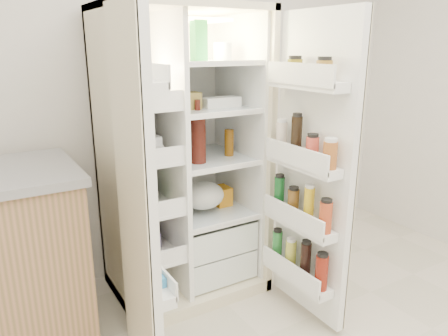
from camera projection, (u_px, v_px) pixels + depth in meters
wall_back at (172, 79)px, 2.91m from camera, size 4.00×0.02×2.70m
refrigerator at (183, 179)px, 2.74m from camera, size 0.92×0.70×1.80m
freezer_door at (137, 200)px, 1.95m from camera, size 0.15×0.40×1.72m
fridge_door at (311, 176)px, 2.37m from camera, size 0.17×0.58×1.72m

